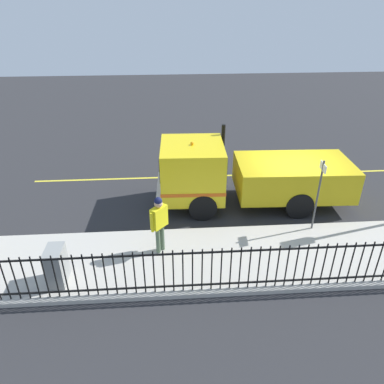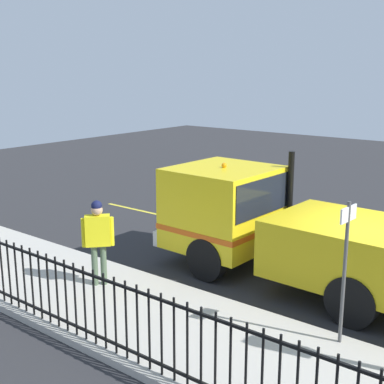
{
  "view_description": "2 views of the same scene",
  "coord_description": "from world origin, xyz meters",
  "px_view_note": "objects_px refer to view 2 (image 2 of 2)",
  "views": [
    {
      "loc": [
        11.58,
        -4.46,
        6.84
      ],
      "look_at": [
        1.66,
        -3.77,
        1.39
      ],
      "focal_mm": 33.95,
      "sensor_mm": 36.0,
      "label": 1
    },
    {
      "loc": [
        9.73,
        3.04,
        4.5
      ],
      "look_at": [
        0.87,
        -3.94,
        1.86
      ],
      "focal_mm": 48.85,
      "sensor_mm": 36.0,
      "label": 2
    }
  ],
  "objects_px": {
    "worker_standing": "(98,234)",
    "traffic_cone": "(279,237)",
    "work_truck": "(283,225)",
    "street_sign": "(345,257)"
  },
  "relations": [
    {
      "from": "worker_standing",
      "to": "traffic_cone",
      "type": "xyz_separation_m",
      "value": [
        -4.74,
        1.61,
        -0.95
      ]
    },
    {
      "from": "work_truck",
      "to": "traffic_cone",
      "type": "distance_m",
      "value": 2.43
    },
    {
      "from": "worker_standing",
      "to": "work_truck",
      "type": "bearing_deg",
      "value": -2.19
    },
    {
      "from": "work_truck",
      "to": "street_sign",
      "type": "xyz_separation_m",
      "value": [
        1.98,
        2.17,
        0.35
      ]
    },
    {
      "from": "work_truck",
      "to": "traffic_cone",
      "type": "xyz_separation_m",
      "value": [
        -1.93,
        -1.12,
        -0.97
      ]
    },
    {
      "from": "worker_standing",
      "to": "traffic_cone",
      "type": "bearing_deg",
      "value": 23.17
    },
    {
      "from": "traffic_cone",
      "to": "street_sign",
      "type": "relative_size",
      "value": 0.24
    },
    {
      "from": "street_sign",
      "to": "work_truck",
      "type": "bearing_deg",
      "value": -132.38
    },
    {
      "from": "traffic_cone",
      "to": "work_truck",
      "type": "bearing_deg",
      "value": 30.18
    },
    {
      "from": "work_truck",
      "to": "worker_standing",
      "type": "bearing_deg",
      "value": 137.65
    }
  ]
}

